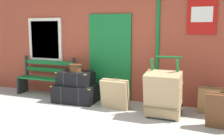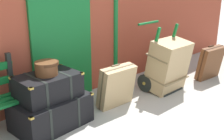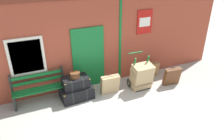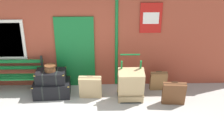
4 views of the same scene
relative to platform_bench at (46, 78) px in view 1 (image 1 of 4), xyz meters
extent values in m
plane|color=#A3A099|center=(1.80, -2.16, -0.44)|extent=(60.00, 60.00, 0.00)
cube|color=#9E422D|center=(1.80, 0.44, 1.16)|extent=(10.40, 0.30, 3.20)
cube|color=#146B2D|center=(1.72, 0.27, 0.61)|extent=(1.10, 0.05, 2.10)
cube|color=#0C401B|center=(1.72, 0.25, 0.61)|extent=(0.06, 0.02, 2.10)
cube|color=silver|center=(-0.19, 0.27, 1.01)|extent=(1.04, 0.06, 1.16)
cube|color=silver|center=(-0.19, 0.25, 1.01)|extent=(0.88, 0.02, 1.00)
cylinder|color=#146B2D|center=(2.90, 0.29, 1.16)|extent=(0.09, 0.09, 3.14)
cube|color=#B7140F|center=(3.83, 0.27, 1.61)|extent=(0.60, 0.02, 0.84)
cube|color=white|center=(3.83, 0.25, 1.61)|extent=(0.44, 0.01, 0.32)
cube|color=#146B2D|center=(0.00, -0.20, 0.01)|extent=(1.60, 0.09, 0.04)
cube|color=#146B2D|center=(0.00, -0.06, 0.01)|extent=(1.60, 0.09, 0.04)
cube|color=#146B2D|center=(0.00, 0.08, 0.01)|extent=(1.60, 0.09, 0.04)
cube|color=#146B2D|center=(0.00, 0.14, 0.21)|extent=(1.60, 0.05, 0.10)
cube|color=#146B2D|center=(0.00, 0.14, 0.41)|extent=(1.60, 0.05, 0.10)
cube|color=black|center=(-0.76, -0.06, -0.22)|extent=(0.06, 0.40, 0.45)
cube|color=black|center=(-0.76, 0.14, 0.29)|extent=(0.06, 0.06, 0.56)
cube|color=black|center=(0.76, -0.06, -0.22)|extent=(0.06, 0.40, 0.45)
cube|color=black|center=(0.76, 0.14, 0.29)|extent=(0.06, 0.06, 0.56)
cube|color=black|center=(1.07, -0.32, -0.23)|extent=(1.04, 0.70, 0.42)
cube|color=black|center=(0.85, -0.33, -0.23)|extent=(0.08, 0.65, 0.43)
cube|color=black|center=(1.30, -0.30, -0.23)|extent=(0.08, 0.65, 0.43)
cube|color=#B79338|center=(0.61, -0.65, -0.04)|extent=(0.05, 0.05, 0.02)
cube|color=#B79338|center=(1.57, -0.59, -0.04)|extent=(0.05, 0.05, 0.02)
cube|color=#B79338|center=(0.57, -0.05, -0.04)|extent=(0.05, 0.05, 0.02)
cube|color=#B79338|center=(1.53, 0.01, -0.04)|extent=(0.05, 0.05, 0.02)
cube|color=silver|center=(1.08, -0.62, -0.23)|extent=(0.36, 0.01, 0.10)
cube|color=black|center=(1.07, -0.29, 0.14)|extent=(0.81, 0.55, 0.32)
cube|color=black|center=(0.89, -0.30, 0.14)|extent=(0.04, 0.55, 0.33)
cube|color=black|center=(1.25, -0.29, 0.14)|extent=(0.04, 0.55, 0.33)
cube|color=#B79338|center=(0.69, -0.55, 0.28)|extent=(0.05, 0.05, 0.02)
cube|color=#B79338|center=(1.45, -0.54, 0.28)|extent=(0.05, 0.05, 0.02)
cube|color=#B79338|center=(0.68, -0.05, 0.28)|extent=(0.05, 0.05, 0.02)
cube|color=#B79338|center=(1.44, -0.04, 0.28)|extent=(0.05, 0.05, 0.02)
cylinder|color=brown|center=(1.06, -0.29, 0.38)|extent=(0.30, 0.30, 0.18)
cylinder|color=#432715|center=(1.08, -0.29, 0.45)|extent=(0.31, 0.31, 0.04)
cube|color=black|center=(3.25, -0.69, -0.43)|extent=(0.56, 0.28, 0.03)
cube|color=#146B2D|center=(3.00, -0.49, 0.14)|extent=(0.04, 0.33, 1.17)
cube|color=#146B2D|center=(3.50, -0.49, 0.14)|extent=(0.04, 0.33, 1.17)
cylinder|color=#146B2D|center=(3.25, -0.20, 0.72)|extent=(0.54, 0.04, 0.04)
cylinder|color=black|center=(2.93, -0.43, -0.28)|extent=(0.04, 0.32, 0.32)
cylinder|color=#B79338|center=(2.93, -0.43, -0.28)|extent=(0.07, 0.06, 0.06)
cylinder|color=black|center=(3.57, -0.43, -0.28)|extent=(0.04, 0.32, 0.32)
cylinder|color=#B79338|center=(3.57, -0.43, -0.28)|extent=(0.07, 0.06, 0.06)
cube|color=tan|center=(3.25, -0.67, 0.03)|extent=(0.68, 0.58, 0.94)
cube|color=olive|center=(3.25, -0.67, -0.17)|extent=(0.70, 0.46, 0.10)
cube|color=olive|center=(3.25, -0.67, 0.22)|extent=(0.70, 0.46, 0.10)
cube|color=tan|center=(2.16, -0.49, -0.11)|extent=(0.62, 0.33, 0.67)
cylinder|color=brown|center=(2.16, -0.47, 0.22)|extent=(0.16, 0.03, 0.03)
cube|color=brown|center=(2.16, -0.49, -0.11)|extent=(0.63, 0.17, 0.65)
cube|color=brown|center=(4.37, -0.88, -0.12)|extent=(0.62, 0.31, 0.66)
cube|color=#351E10|center=(4.37, -0.88, -0.12)|extent=(0.62, 0.18, 0.65)
cube|color=olive|center=(4.10, -0.08, -0.16)|extent=(0.48, 0.26, 0.58)
cylinder|color=brown|center=(4.10, -0.06, 0.14)|extent=(0.16, 0.03, 0.03)
cube|color=brown|center=(4.10, -0.08, -0.16)|extent=(0.49, 0.13, 0.56)
camera|label=1|loc=(4.29, -5.81, 1.33)|focal=43.14mm
camera|label=2|loc=(-0.77, -3.43, 1.55)|focal=45.94mm
camera|label=3|loc=(-0.34, -6.13, 3.55)|focal=34.96mm
camera|label=4|loc=(2.59, -7.58, 3.80)|focal=47.29mm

